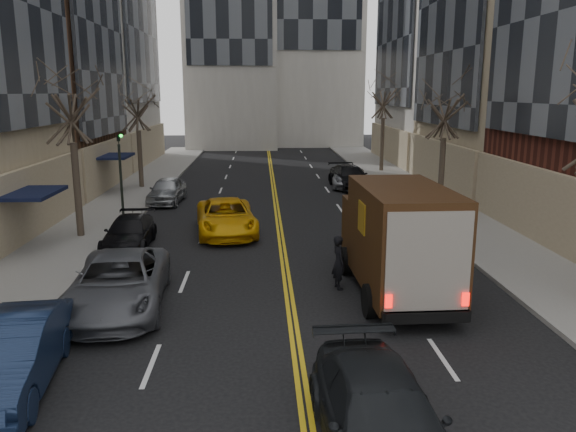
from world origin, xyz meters
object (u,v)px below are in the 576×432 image
pedestrian (339,262)px  observer_sedan (382,420)px  ups_truck (397,240)px  taxi (226,217)px

pedestrian → observer_sedan: bearing=164.9°
observer_sedan → pedestrian: pedestrian is taller
observer_sedan → pedestrian: (0.45, 8.75, 0.15)m
ups_truck → observer_sedan: 8.42m
taxi → pedestrian: bearing=-68.5°
observer_sedan → taxi: (-3.65, 16.25, 0.02)m
ups_truck → observer_sedan: size_ratio=1.26×
ups_truck → taxi: ups_truck is taller
pedestrian → taxi: bearing=16.5°
observer_sedan → pedestrian: 8.76m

